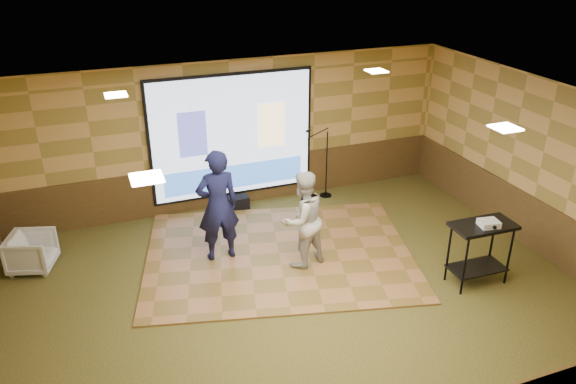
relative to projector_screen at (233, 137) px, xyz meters
name	(u,v)px	position (x,y,z in m)	size (l,w,h in m)	color
ground	(296,295)	(0.00, -3.44, -1.47)	(9.00, 9.00, 0.00)	#2A3618
room_shell	(297,173)	(0.00, -3.44, 0.62)	(9.04, 7.04, 3.02)	tan
wainscot_back	(234,183)	(0.00, 0.04, -1.00)	(9.00, 0.04, 0.95)	#452F17
wainscot_right	(529,221)	(4.48, -3.44, -1.00)	(0.04, 7.00, 0.95)	#452F17
projector_screen	(233,137)	(0.00, 0.00, 0.00)	(3.32, 0.06, 2.52)	black
downlight_nw	(116,95)	(-2.20, -1.64, 1.50)	(0.32, 0.32, 0.02)	#F8E0BA
downlight_ne	(376,71)	(2.20, -1.64, 1.50)	(0.32, 0.32, 0.02)	#F8E0BA
downlight_sw	(147,178)	(-2.20, -4.94, 1.50)	(0.32, 0.32, 0.02)	#F8E0BA
downlight_se	(505,128)	(2.20, -4.94, 1.50)	(0.32, 0.32, 0.02)	#F8E0BA
dance_floor	(279,254)	(0.16, -2.21, -1.46)	(4.61, 3.51, 0.03)	#986438
player_left	(218,206)	(-0.83, -1.95, -0.45)	(0.72, 0.47, 1.98)	#141740
player_right	(303,220)	(0.42, -2.65, -0.60)	(0.82, 0.64, 1.68)	#BDB7AD
av_table	(481,241)	(2.87, -4.11, -0.71)	(1.01, 0.53, 1.06)	black
projector	(489,223)	(2.89, -4.19, -0.37)	(0.29, 0.25, 0.10)	silver
mic_stand	(324,175)	(1.87, -0.28, -0.98)	(0.61, 0.25, 1.57)	black
banquet_chair	(32,252)	(-3.85, -1.16, -1.15)	(0.69, 0.71, 0.64)	gray
duffel_bag	(238,202)	(0.01, -0.19, -1.35)	(0.41, 0.27, 0.25)	black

